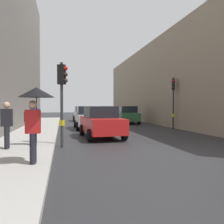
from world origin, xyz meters
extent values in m
plane|color=#28282B|center=(0.00, 0.00, 0.00)|extent=(120.00, 120.00, 0.00)
cube|color=#A8A5A0|center=(-5.94, 6.00, 0.08)|extent=(2.79, 40.00, 0.16)
cube|color=gray|center=(10.54, 14.58, 4.14)|extent=(12.00, 35.78, 8.27)
cylinder|color=#2D2D2D|center=(4.24, 8.84, 2.00)|extent=(0.12, 0.12, 3.99)
cube|color=black|center=(4.24, 8.84, 3.47)|extent=(0.35, 0.37, 0.84)
cube|color=yellow|center=(4.24, 8.84, 1.05)|extent=(0.25, 0.23, 0.24)
sphere|color=red|center=(4.16, 8.67, 3.73)|extent=(0.18, 0.18, 0.18)
sphere|color=#2D231E|center=(4.16, 8.67, 3.47)|extent=(0.18, 0.18, 0.18)
sphere|color=#2D231E|center=(4.16, 8.67, 3.21)|extent=(0.18, 0.18, 0.18)
cylinder|color=#2D2D2D|center=(-4.24, 2.09, 1.82)|extent=(0.12, 0.12, 3.64)
cube|color=black|center=(-4.24, 2.09, 3.12)|extent=(0.38, 0.35, 0.84)
cube|color=yellow|center=(-4.24, 2.09, 1.05)|extent=(0.23, 0.25, 0.24)
sphere|color=red|center=(-4.07, 2.00, 3.38)|extent=(0.18, 0.18, 0.18)
sphere|color=#2D231E|center=(-4.07, 2.00, 3.12)|extent=(0.18, 0.18, 0.18)
sphere|color=#2D231E|center=(-4.07, 2.00, 2.86)|extent=(0.18, 0.18, 0.18)
cube|color=silver|center=(-1.94, 19.72, 0.72)|extent=(1.84, 4.22, 0.80)
cube|color=black|center=(-1.94, 19.97, 1.44)|extent=(1.62, 2.02, 0.64)
cylinder|color=black|center=(-1.03, 18.38, 0.32)|extent=(0.23, 0.64, 0.64)
cylinder|color=black|center=(-2.83, 18.36, 0.32)|extent=(0.23, 0.64, 0.64)
cylinder|color=black|center=(-1.05, 21.08, 0.32)|extent=(0.23, 0.64, 0.64)
cylinder|color=black|center=(-2.85, 21.06, 0.32)|extent=(0.23, 0.64, 0.64)
cube|color=red|center=(-2.08, 4.83, 0.72)|extent=(2.08, 4.31, 0.80)
cube|color=black|center=(-2.09, 5.08, 1.44)|extent=(1.73, 2.10, 0.64)
cylinder|color=black|center=(-1.09, 3.55, 0.32)|extent=(0.26, 0.65, 0.64)
cylinder|color=black|center=(-2.88, 3.42, 0.32)|extent=(0.26, 0.65, 0.64)
cylinder|color=black|center=(-1.27, 6.24, 0.32)|extent=(0.26, 0.65, 0.64)
cylinder|color=black|center=(-3.07, 6.12, 0.32)|extent=(0.26, 0.65, 0.64)
cube|color=yellow|center=(2.33, 28.26, 0.72)|extent=(2.04, 4.30, 0.80)
cube|color=black|center=(2.32, 28.01, 1.44)|extent=(1.71, 2.09, 0.64)
cylinder|color=black|center=(1.51, 29.66, 0.32)|extent=(0.26, 0.65, 0.64)
cylinder|color=black|center=(3.31, 29.56, 0.32)|extent=(0.26, 0.65, 0.64)
cylinder|color=black|center=(1.36, 26.97, 0.32)|extent=(0.26, 0.65, 0.64)
cylinder|color=black|center=(3.16, 26.86, 0.32)|extent=(0.26, 0.65, 0.64)
cube|color=#2D6038|center=(2.23, 15.09, 0.72)|extent=(2.03, 4.29, 0.80)
cube|color=black|center=(2.21, 14.84, 1.44)|extent=(1.71, 2.08, 0.64)
cylinder|color=black|center=(1.40, 16.49, 0.32)|extent=(0.25, 0.65, 0.64)
cylinder|color=black|center=(3.20, 16.39, 0.32)|extent=(0.25, 0.65, 0.64)
cylinder|color=black|center=(1.26, 13.79, 0.32)|extent=(0.25, 0.65, 0.64)
cylinder|color=black|center=(3.05, 13.69, 0.32)|extent=(0.25, 0.65, 0.64)
cube|color=#BCBCC1|center=(-2.27, 10.19, 0.72)|extent=(1.85, 4.22, 0.80)
cube|color=black|center=(-2.27, 10.44, 1.44)|extent=(1.62, 2.02, 0.64)
cylinder|color=black|center=(-1.35, 8.85, 0.32)|extent=(0.23, 0.64, 0.64)
cylinder|color=black|center=(-3.15, 8.83, 0.32)|extent=(0.23, 0.64, 0.64)
cylinder|color=black|center=(-1.38, 11.55, 0.32)|extent=(0.23, 0.64, 0.64)
cylinder|color=black|center=(-3.18, 11.53, 0.32)|extent=(0.23, 0.64, 0.64)
cylinder|color=black|center=(-5.02, -1.27, 0.58)|extent=(0.16, 0.16, 0.85)
cylinder|color=black|center=(-5.03, -1.47, 0.58)|extent=(0.16, 0.16, 0.85)
cube|color=red|center=(-5.02, -1.37, 1.34)|extent=(0.41, 0.27, 0.66)
sphere|color=tan|center=(-5.02, -1.37, 1.81)|extent=(0.24, 0.24, 0.24)
cylinder|color=black|center=(-4.92, -1.37, 1.59)|extent=(0.02, 0.02, 0.90)
cone|color=black|center=(-4.92, -1.37, 2.16)|extent=(1.00, 1.00, 0.28)
cylinder|color=black|center=(-5.35, 2.08, 0.58)|extent=(0.16, 0.16, 0.85)
cylinder|color=black|center=(-5.35, 1.88, 0.58)|extent=(0.16, 0.16, 0.85)
cube|color=navy|center=(-5.35, 1.98, 1.34)|extent=(0.41, 0.27, 0.66)
sphere|color=tan|center=(-5.35, 1.98, 1.81)|extent=(0.24, 0.24, 0.24)
cube|color=black|center=(-5.65, 1.97, 1.34)|extent=(0.21, 0.29, 0.40)
cylinder|color=black|center=(-6.27, 1.34, 0.58)|extent=(0.16, 0.16, 0.85)
cylinder|color=black|center=(-6.27, 1.14, 0.58)|extent=(0.16, 0.16, 0.85)
cube|color=black|center=(-6.27, 1.24, 1.34)|extent=(0.41, 0.27, 0.66)
sphere|color=tan|center=(-6.27, 1.24, 1.81)|extent=(0.24, 0.24, 0.24)
camera|label=1|loc=(-4.21, -8.33, 1.77)|focal=38.18mm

